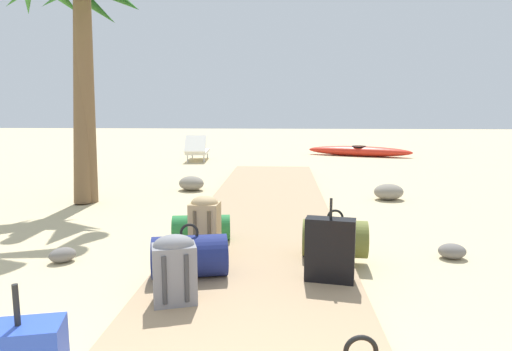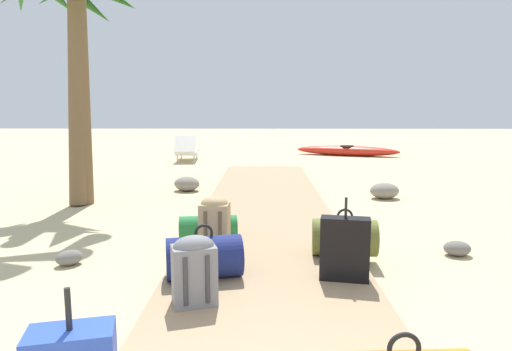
% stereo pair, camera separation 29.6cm
% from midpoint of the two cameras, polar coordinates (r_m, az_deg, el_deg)
% --- Properties ---
extents(ground_plane, '(60.00, 60.00, 0.00)m').
position_cam_midpoint_polar(ground_plane, '(5.28, -0.24, -8.49)').
color(ground_plane, '#CCB789').
extents(boardwalk, '(1.85, 10.59, 0.08)m').
position_cam_midpoint_polar(boardwalk, '(6.29, -0.05, -5.32)').
color(boardwalk, tan).
rests_on(boardwalk, ground).
extents(suitcase_black, '(0.44, 0.24, 0.72)m').
position_cam_midpoint_polar(suitcase_black, '(3.93, 9.09, -9.20)').
color(suitcase_black, black).
rests_on(suitcase_black, boardwalk).
extents(backpack_tan, '(0.30, 0.28, 0.60)m').
position_cam_midpoint_polar(backpack_tan, '(4.54, -7.15, -6.21)').
color(backpack_tan, tan).
rests_on(backpack_tan, boardwalk).
extents(backpack_grey, '(0.37, 0.31, 0.53)m').
position_cam_midpoint_polar(backpack_grey, '(3.47, -10.36, -11.57)').
color(backpack_grey, slate).
rests_on(backpack_grey, boardwalk).
extents(duffel_bag_green, '(0.67, 0.37, 0.40)m').
position_cam_midpoint_polar(duffel_bag_green, '(5.06, -7.77, -6.67)').
color(duffel_bag_green, '#237538').
rests_on(duffel_bag_green, boardwalk).
extents(duffel_bag_olive, '(0.66, 0.42, 0.48)m').
position_cam_midpoint_polar(duffel_bag_olive, '(4.59, 9.36, -7.77)').
color(duffel_bag_olive, olive).
rests_on(duffel_bag_olive, boardwalk).
extents(duffel_bag_navy, '(0.71, 0.50, 0.48)m').
position_cam_midpoint_polar(duffel_bag_navy, '(4.00, -8.76, -10.22)').
color(duffel_bag_navy, navy).
rests_on(duffel_bag_navy, boardwalk).
extents(palm_tree_far_left, '(2.27, 2.36, 4.01)m').
position_cam_midpoint_polar(palm_tree_far_left, '(7.92, -23.40, 19.36)').
color(palm_tree_far_left, brown).
rests_on(palm_tree_far_left, ground).
extents(lounge_chair, '(0.72, 1.59, 0.78)m').
position_cam_midpoint_polar(lounge_chair, '(13.48, -9.42, 3.21)').
color(lounge_chair, white).
rests_on(lounge_chair, ground).
extents(kayak, '(3.41, 1.71, 0.34)m').
position_cam_midpoint_polar(kayak, '(15.16, 10.96, 3.13)').
color(kayak, red).
rests_on(kayak, ground).
extents(rock_right_near, '(0.29, 0.24, 0.16)m').
position_cam_midpoint_polar(rock_right_near, '(5.19, 22.74, -8.56)').
color(rock_right_near, slate).
rests_on(rock_right_near, ground).
extents(rock_left_far, '(0.33, 0.32, 0.15)m').
position_cam_midpoint_polar(rock_left_far, '(4.95, -24.28, -9.53)').
color(rock_left_far, slate).
rests_on(rock_left_far, ground).
extents(rock_left_near, '(0.65, 0.63, 0.27)m').
position_cam_midpoint_polar(rock_left_near, '(8.59, -9.77, -1.05)').
color(rock_left_near, gray).
rests_on(rock_left_near, ground).
extents(rock_right_mid, '(0.60, 0.54, 0.27)m').
position_cam_midpoint_polar(rock_right_mid, '(8.03, 15.04, -1.89)').
color(rock_right_mid, gray).
rests_on(rock_right_mid, ground).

